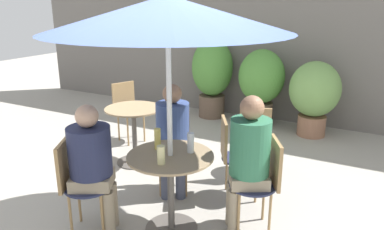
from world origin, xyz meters
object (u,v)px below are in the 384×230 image
cafe_table_far (134,125)px  umbrella (168,14)px  bistro_chair_1 (173,143)px  seated_person_1 (173,131)px  beer_glass_0 (161,155)px  seated_person_0 (248,154)px  seated_person_2 (92,159)px  bistro_chair_4 (127,106)px  bistro_chair_5 (255,134)px  bistro_chair_2 (77,178)px  beer_glass_1 (191,143)px  potted_plant_1 (261,81)px  beer_glass_2 (158,139)px  potted_plant_0 (212,73)px  bistro_chair_3 (233,151)px  cafe_table_near (171,176)px  bistro_chair_0 (264,177)px  potted_plant_2 (315,93)px

cafe_table_far → umbrella: bearing=-42.1°
bistro_chair_1 → seated_person_1: (0.07, -0.13, 0.19)m
beer_glass_0 → seated_person_0: bearing=42.1°
bistro_chair_1 → seated_person_2: bearing=-129.3°
umbrella → bistro_chair_4: bearing=136.1°
bistro_chair_5 → seated_person_0: 1.15m
bistro_chair_2 → beer_glass_1: size_ratio=4.76×
cafe_table_far → beer_glass_1: size_ratio=4.05×
bistro_chair_5 → potted_plant_1: potted_plant_1 is taller
seated_person_1 → beer_glass_2: size_ratio=6.33×
seated_person_1 → beer_glass_1: size_ratio=6.68×
potted_plant_0 → bistro_chair_2: bearing=-83.5°
bistro_chair_4 → seated_person_1: seated_person_1 is taller
bistro_chair_1 → bistro_chair_3: bearing=-20.3°
bistro_chair_3 → seated_person_2: seated_person_2 is taller
cafe_table_far → bistro_chair_5: size_ratio=0.85×
cafe_table_near → beer_glass_1: bearing=47.3°
cafe_table_far → seated_person_2: (0.57, -1.37, 0.18)m
cafe_table_far → seated_person_0: size_ratio=0.58×
seated_person_1 → beer_glass_0: size_ratio=7.79×
bistro_chair_3 → umbrella: 1.62m
bistro_chair_0 → seated_person_1: (-1.04, 0.19, 0.19)m
seated_person_0 → beer_glass_1: bearing=-96.8°
bistro_chair_3 → beer_glass_2: bearing=120.8°
bistro_chair_2 → bistro_chair_5: (1.01, 1.81, 0.00)m
cafe_table_far → bistro_chair_4: 0.86m
bistro_chair_1 → beer_glass_0: 1.03m
cafe_table_near → beer_glass_2: beer_glass_2 is taller
beer_glass_1 → potted_plant_2: potted_plant_2 is taller
seated_person_1 → seated_person_2: seated_person_1 is taller
bistro_chair_0 → potted_plant_0: 3.46m
seated_person_2 → seated_person_0: bearing=-90.0°
cafe_table_near → beer_glass_0: 0.33m
cafe_table_far → beer_glass_0: (1.18, -1.23, 0.30)m
bistro_chair_5 → potted_plant_1: (-0.51, 1.81, 0.23)m
cafe_table_near → umbrella: umbrella is taller
bistro_chair_5 → potted_plant_0: 2.39m
seated_person_1 → beer_glass_1: seated_person_1 is taller
potted_plant_0 → umbrella: umbrella is taller
potted_plant_0 → potted_plant_2: potted_plant_0 is taller
bistro_chair_0 → bistro_chair_4: bearing=-146.4°
bistro_chair_5 → seated_person_1: size_ratio=0.71×
beer_glass_1 → umbrella: 1.09m
cafe_table_far → beer_glass_2: (0.99, -0.98, 0.31)m
bistro_chair_1 → potted_plant_0: bearing=77.1°
bistro_chair_0 → bistro_chair_1: size_ratio=1.00×
bistro_chair_5 → potted_plant_2: (0.34, 1.72, 0.15)m
bistro_chair_0 → bistro_chair_1: bearing=-135.0°
cafe_table_far → beer_glass_1: bearing=-35.3°
bistro_chair_0 → beer_glass_2: 0.99m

